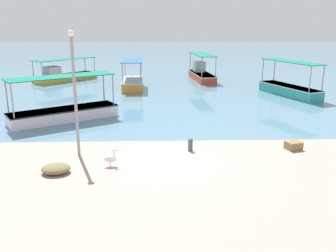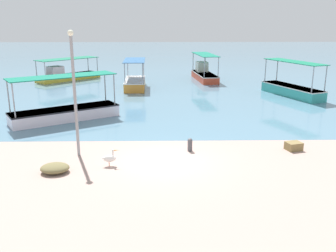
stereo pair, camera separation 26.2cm
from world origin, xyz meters
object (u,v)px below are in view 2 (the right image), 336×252
Objects in this scene: pelican at (110,158)px; fishing_boat_far_left at (65,111)px; fishing_boat_far_right at (204,74)px; lamp_post at (74,88)px; net_pile at (55,168)px; fishing_boat_near_left at (135,82)px; fishing_boat_center at (292,89)px; fishing_boat_outer at (66,75)px; mooring_bollard at (190,144)px; cargo_crate at (294,146)px.

fishing_boat_far_left is at bearing 116.10° from pelican.
fishing_boat_far_right is 24.84m from lamp_post.
fishing_boat_far_right reaches higher than net_pile.
net_pile is at bearing -95.93° from fishing_boat_near_left.
fishing_boat_far_left is at bearing -156.40° from fishing_boat_center.
net_pile is (-9.20, -25.26, -0.47)m from fishing_boat_far_right.
fishing_boat_far_left is (-3.76, -11.43, -0.02)m from fishing_boat_near_left.
mooring_bollard is at bearing -63.02° from fishing_boat_outer.
pelican reaches higher than net_pile.
cargo_crate is at bearing 12.47° from pelican.
net_pile is (1.67, -8.69, -0.37)m from fishing_boat_far_left.
fishing_boat_center is at bearing 49.25° from pelican.
lamp_post is (-1.52, -18.00, 2.71)m from fishing_boat_near_left.
net_pile is at bearing -133.95° from fishing_boat_center.
fishing_boat_center is 20.59m from pelican.
fishing_boat_far_left is 14.21m from cargo_crate.
fishing_boat_near_left is 0.80× the size of fishing_boat_outer.
mooring_bollard is (11.59, -22.77, -0.21)m from fishing_boat_outer.
fishing_boat_far_left is 1.16× the size of lamp_post.
fishing_boat_outer is at bearing 179.62° from fishing_boat_far_right.
fishing_boat_far_left is at bearing 154.86° from cargo_crate.
fishing_boat_near_left is 19.44m from pelican.
fishing_boat_center is 9.74× the size of mooring_bollard.
fishing_boat_outer is at bearing 156.92° from fishing_boat_center.
fishing_boat_near_left is 7.74× the size of mooring_bollard.
fishing_boat_near_left is 18.27m from lamp_post.
fishing_boat_outer is 24.21m from lamp_post.
mooring_bollard is (3.72, 1.91, -0.02)m from pelican.
fishing_boat_outer is 8.70× the size of cargo_crate.
fishing_boat_center is 8.07× the size of pelican.
lamp_post is (-1.69, 1.44, 2.92)m from pelican.
fishing_boat_near_left is at bearing 164.23° from fishing_boat_center.
fishing_boat_far_right is at bearing -0.38° from fishing_boat_outer.
pelican is at bearing -40.43° from lamp_post.
mooring_bollard is at bearing 27.16° from pelican.
fishing_boat_far_right is (-6.50, 8.98, 0.07)m from fishing_boat_center.
cargo_crate reaches higher than net_pile.
lamp_post is 3.80m from net_pile.
fishing_boat_near_left is 12.03m from fishing_boat_far_left.
pelican is 1.09× the size of cargo_crate.
pelican is at bearing 16.83° from net_pile.
mooring_bollard is at bearing 4.98° from lamp_post.
fishing_boat_center is 20.89m from lamp_post.
mooring_bollard is (-3.22, -22.67, -0.31)m from fishing_boat_far_right.
fishing_boat_center reaches higher than fishing_boat_far_left.
net_pile is (-2.26, -0.68, -0.18)m from pelican.
net_pile is at bearing -166.64° from cargo_crate.
fishing_boat_far_left is at bearing -76.67° from fishing_boat_outer.
lamp_post is (2.24, -6.57, 2.73)m from fishing_boat_far_left.
fishing_boat_center reaches higher than fishing_boat_outer.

